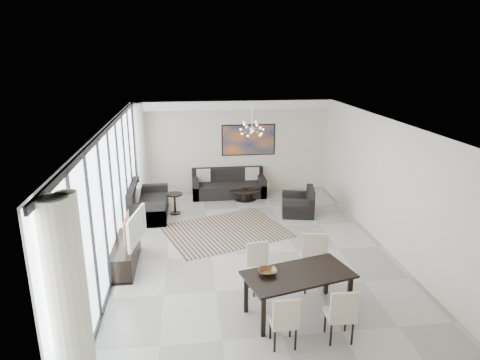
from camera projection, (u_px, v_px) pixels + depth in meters
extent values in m
cube|color=#A8A39B|center=(255.00, 253.00, 9.48)|extent=(6.00, 9.00, 0.02)
cube|color=white|center=(256.00, 124.00, 8.64)|extent=(6.00, 9.00, 0.02)
cube|color=beige|center=(233.00, 147.00, 13.32)|extent=(6.00, 0.02, 2.90)
cube|color=beige|center=(318.00, 317.00, 4.80)|extent=(6.00, 0.02, 2.90)
cube|color=beige|center=(389.00, 186.00, 9.41)|extent=(0.02, 9.00, 2.90)
cube|color=silver|center=(111.00, 197.00, 8.71)|extent=(0.01, 8.95, 2.85)
cube|color=black|center=(107.00, 129.00, 8.30)|extent=(0.04, 8.95, 0.10)
cube|color=black|center=(119.00, 260.00, 9.12)|extent=(0.04, 8.95, 0.06)
cube|color=black|center=(58.00, 311.00, 4.91)|extent=(0.04, 0.05, 2.88)
cube|color=black|center=(78.00, 269.00, 5.86)|extent=(0.04, 0.05, 2.88)
cube|color=black|center=(93.00, 238.00, 6.81)|extent=(0.04, 0.05, 2.88)
cube|color=black|center=(104.00, 215.00, 7.76)|extent=(0.04, 0.05, 2.88)
cube|color=black|center=(113.00, 197.00, 8.71)|extent=(0.04, 0.05, 2.88)
cube|color=black|center=(120.00, 183.00, 9.66)|extent=(0.04, 0.05, 2.88)
cube|color=black|center=(126.00, 171.00, 10.61)|extent=(0.04, 0.05, 2.88)
cube|color=black|center=(131.00, 161.00, 11.56)|extent=(0.04, 0.05, 2.88)
cube|color=black|center=(135.00, 153.00, 12.51)|extent=(0.04, 0.05, 2.88)
cylinder|color=white|center=(67.00, 318.00, 4.79)|extent=(0.36, 0.36, 2.85)
cylinder|color=white|center=(140.00, 152.00, 12.67)|extent=(0.36, 0.36, 2.85)
cube|color=white|center=(233.00, 105.00, 12.76)|extent=(5.98, 0.40, 0.26)
cube|color=#C8661B|center=(248.00, 140.00, 13.30)|extent=(1.68, 0.04, 0.98)
cylinder|color=silver|center=(252.00, 118.00, 11.13)|extent=(0.02, 0.02, 0.55)
sphere|color=silver|center=(252.00, 129.00, 11.21)|extent=(0.12, 0.12, 0.12)
cube|color=black|center=(225.00, 231.00, 10.66)|extent=(3.39, 2.99, 0.01)
cylinder|color=black|center=(245.00, 189.00, 12.87)|extent=(0.97, 0.97, 0.04)
cylinder|color=black|center=(245.00, 194.00, 12.92)|extent=(0.42, 0.42, 0.30)
cylinder|color=black|center=(245.00, 199.00, 12.96)|extent=(0.68, 0.68, 0.03)
imported|color=brown|center=(245.00, 187.00, 12.85)|extent=(0.27, 0.27, 0.07)
cube|color=black|center=(229.00, 189.00, 13.22)|extent=(2.24, 0.92, 0.41)
cube|color=black|center=(227.00, 174.00, 13.45)|extent=(2.24, 0.18, 0.41)
cube|color=black|center=(195.00, 188.00, 13.07)|extent=(0.18, 0.92, 0.59)
cube|color=black|center=(261.00, 185.00, 13.31)|extent=(0.18, 0.92, 0.59)
cube|color=black|center=(149.00, 208.00, 11.60)|extent=(1.00, 1.77, 0.44)
cube|color=black|center=(133.00, 193.00, 11.43)|extent=(0.20, 1.77, 0.44)
cube|color=black|center=(146.00, 215.00, 10.83)|extent=(1.00, 0.20, 0.64)
cube|color=black|center=(151.00, 195.00, 12.32)|extent=(1.00, 0.20, 0.64)
cube|color=black|center=(298.00, 208.00, 11.73)|extent=(1.00, 1.04, 0.38)
cube|color=black|center=(311.00, 195.00, 11.60)|extent=(0.34, 0.91, 0.38)
cube|color=black|center=(297.00, 200.00, 12.05)|extent=(0.86, 0.33, 0.54)
cube|color=black|center=(298.00, 209.00, 11.36)|extent=(0.86, 0.33, 0.54)
cylinder|color=black|center=(174.00, 194.00, 11.65)|extent=(0.43, 0.43, 0.04)
cylinder|color=black|center=(175.00, 204.00, 11.73)|extent=(0.06, 0.06, 0.53)
cylinder|color=black|center=(175.00, 213.00, 11.81)|extent=(0.30, 0.30, 0.03)
cube|color=black|center=(125.00, 254.00, 8.89)|extent=(0.46, 1.64, 0.51)
imported|color=gray|center=(131.00, 227.00, 8.77)|extent=(0.36, 1.15, 0.66)
cube|color=black|center=(298.00, 274.00, 7.14)|extent=(1.98, 1.33, 0.04)
cube|color=black|center=(263.00, 316.00, 6.65)|extent=(0.07, 0.07, 0.71)
cube|color=black|center=(246.00, 293.00, 7.28)|extent=(0.07, 0.07, 0.71)
cube|color=black|center=(349.00, 295.00, 7.22)|extent=(0.07, 0.07, 0.71)
cube|color=black|center=(327.00, 276.00, 7.85)|extent=(0.07, 0.07, 0.71)
cube|color=beige|center=(283.00, 321.00, 6.45)|extent=(0.41, 0.41, 0.05)
cube|color=beige|center=(286.00, 315.00, 6.21)|extent=(0.41, 0.05, 0.49)
cylinder|color=black|center=(270.00, 328.00, 6.64)|extent=(0.04, 0.04, 0.38)
cylinder|color=black|center=(296.00, 339.00, 6.38)|extent=(0.04, 0.04, 0.38)
cube|color=beige|center=(339.00, 315.00, 6.57)|extent=(0.44, 0.44, 0.06)
cube|color=beige|center=(344.00, 308.00, 6.33)|extent=(0.42, 0.07, 0.52)
cylinder|color=black|center=(325.00, 321.00, 6.79)|extent=(0.04, 0.04, 0.40)
cylinder|color=black|center=(352.00, 333.00, 6.49)|extent=(0.04, 0.04, 0.40)
cube|color=beige|center=(260.00, 271.00, 7.90)|extent=(0.47, 0.47, 0.05)
cube|color=beige|center=(257.00, 255.00, 8.00)|extent=(0.42, 0.10, 0.51)
cylinder|color=black|center=(271.00, 285.00, 7.85)|extent=(0.04, 0.04, 0.39)
cylinder|color=black|center=(249.00, 278.00, 8.07)|extent=(0.04, 0.04, 0.39)
cube|color=beige|center=(315.00, 266.00, 7.95)|extent=(0.56, 0.56, 0.06)
cube|color=beige|center=(315.00, 248.00, 8.07)|extent=(0.48, 0.14, 0.58)
cylinder|color=black|center=(326.00, 284.00, 7.83)|extent=(0.04, 0.04, 0.45)
cylinder|color=black|center=(304.00, 273.00, 8.22)|extent=(0.04, 0.04, 0.45)
imported|color=brown|center=(268.00, 272.00, 7.11)|extent=(0.31, 0.31, 0.08)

